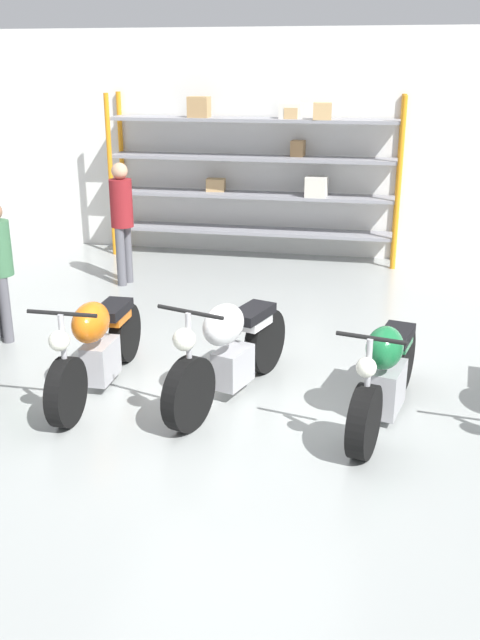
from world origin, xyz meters
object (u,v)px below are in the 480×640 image
(shelving_rack, at_px, (257,169))
(person_browsing, at_px, (122,214))
(motorcycle_white, at_px, (230,350))
(motorcycle_green, at_px, (385,375))
(motorcycle_orange, at_px, (97,345))

(shelving_rack, xyz_separation_m, person_browsing, (-1.63, -1.88, -0.41))
(motorcycle_white, relative_size, motorcycle_green, 1.01)
(motorcycle_white, bearing_deg, motorcycle_orange, -69.26)
(motorcycle_green, bearing_deg, motorcycle_white, -82.97)
(shelving_rack, height_order, motorcycle_orange, shelving_rack)
(motorcycle_orange, xyz_separation_m, motorcycle_green, (2.77, -0.08, -0.04))
(motorcycle_green, distance_m, person_browsing, 5.22)
(motorcycle_green, bearing_deg, person_browsing, -120.82)
(motorcycle_white, height_order, person_browsing, person_browsing)
(shelving_rack, xyz_separation_m, motorcycle_white, (0.68, -5.30, -0.96))
(motorcycle_orange, bearing_deg, person_browsing, -163.94)
(motorcycle_orange, relative_size, person_browsing, 1.22)
(motorcycle_orange, height_order, motorcycle_green, motorcycle_orange)
(motorcycle_green, bearing_deg, shelving_rack, -145.94)
(motorcycle_orange, height_order, person_browsing, person_browsing)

